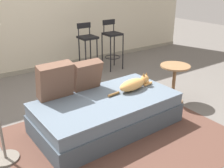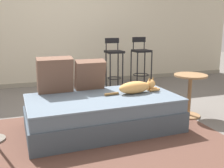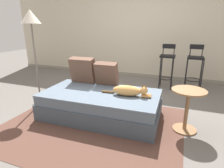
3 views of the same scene
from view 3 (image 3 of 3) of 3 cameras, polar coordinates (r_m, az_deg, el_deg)
ground_plane at (r=3.36m, az=-0.56°, el=-6.83°), size 16.00×16.00×0.00m
wall_back_panel at (r=5.23m, az=8.87°, el=16.32°), size 8.00×0.10×2.60m
wall_baseboard_trim at (r=5.34m, az=8.12°, el=2.74°), size 8.00×0.02×0.09m
area_rug at (r=2.79m, az=-5.96°, el=-12.23°), size 2.49×2.06×0.01m
couch at (r=2.94m, az=-3.45°, el=-6.14°), size 1.82×1.01×0.40m
throw_pillow_corner at (r=3.34m, az=-8.90°, el=4.23°), size 0.44×0.24×0.45m
throw_pillow_middle at (r=3.16m, az=-1.69°, el=3.22°), size 0.39×0.24×0.40m
cat at (r=2.72m, az=5.23°, el=-2.04°), size 0.75×0.21×0.19m
bar_stool_near_window at (r=4.39m, az=16.47°, el=6.40°), size 0.32×0.32×0.99m
bar_stool_by_doorway at (r=4.39m, az=23.92°, el=5.38°), size 0.33×0.33×1.00m
side_table at (r=2.68m, az=21.99°, el=-5.81°), size 0.44×0.44×0.59m
floor_lamp at (r=3.46m, az=-23.35°, el=15.93°), size 0.32×0.32×1.63m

